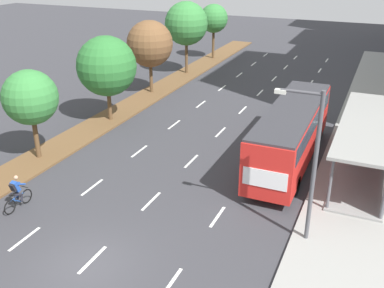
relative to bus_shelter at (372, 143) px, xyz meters
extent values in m
plane|color=#38383D|center=(-9.53, -12.69, -1.87)|extent=(140.00, 140.00, 0.00)
cube|color=brown|center=(-17.83, 7.31, -1.81)|extent=(2.60, 52.00, 0.12)
cube|color=gray|center=(-0.28, 7.31, -1.79)|extent=(4.50, 52.00, 0.15)
cube|color=white|center=(-13.03, -12.32, -1.86)|extent=(0.14, 1.86, 0.01)
cube|color=white|center=(-13.03, -7.38, -1.86)|extent=(0.14, 1.86, 0.01)
cube|color=white|center=(-13.03, -2.44, -1.86)|extent=(0.14, 1.86, 0.01)
cube|color=white|center=(-13.03, 2.50, -1.86)|extent=(0.14, 1.86, 0.01)
cube|color=white|center=(-13.03, 7.44, -1.86)|extent=(0.14, 1.86, 0.01)
cube|color=white|center=(-13.03, 12.38, -1.86)|extent=(0.14, 1.86, 0.01)
cube|color=white|center=(-13.03, 17.32, -1.86)|extent=(0.14, 1.86, 0.01)
cube|color=white|center=(-13.03, 22.26, -1.86)|extent=(0.14, 1.86, 0.01)
cube|color=white|center=(-13.03, 27.20, -1.86)|extent=(0.14, 1.86, 0.01)
cube|color=white|center=(-9.53, -12.32, -1.86)|extent=(0.14, 1.86, 0.01)
cube|color=white|center=(-9.53, -7.38, -1.86)|extent=(0.14, 1.86, 0.01)
cube|color=white|center=(-9.53, -2.44, -1.86)|extent=(0.14, 1.86, 0.01)
cube|color=white|center=(-9.53, 2.50, -1.86)|extent=(0.14, 1.86, 0.01)
cube|color=white|center=(-9.53, 7.44, -1.86)|extent=(0.14, 1.86, 0.01)
cube|color=white|center=(-9.53, 12.38, -1.86)|extent=(0.14, 1.86, 0.01)
cube|color=white|center=(-9.53, 17.32, -1.86)|extent=(0.14, 1.86, 0.01)
cube|color=white|center=(-9.53, 22.26, -1.86)|extent=(0.14, 1.86, 0.01)
cube|color=white|center=(-9.53, 27.20, -1.86)|extent=(0.14, 1.86, 0.01)
cube|color=white|center=(-6.03, -12.32, -1.86)|extent=(0.14, 1.86, 0.01)
cube|color=white|center=(-6.03, -7.38, -1.86)|extent=(0.14, 1.86, 0.01)
cube|color=white|center=(-6.03, -2.44, -1.86)|extent=(0.14, 1.86, 0.01)
cube|color=white|center=(-6.03, 2.50, -1.86)|extent=(0.14, 1.86, 0.01)
cube|color=white|center=(-6.03, 7.44, -1.86)|extent=(0.14, 1.86, 0.01)
cube|color=white|center=(-6.03, 12.38, -1.86)|extent=(0.14, 1.86, 0.01)
cube|color=white|center=(-6.03, 17.32, -1.86)|extent=(0.14, 1.86, 0.01)
cube|color=white|center=(-6.03, 22.26, -1.86)|extent=(0.14, 1.86, 0.01)
cube|color=white|center=(-6.03, 27.20, -1.86)|extent=(0.14, 1.86, 0.01)
cube|color=gray|center=(-0.28, 0.00, -1.67)|extent=(2.60, 10.25, 0.10)
cylinder|color=#56565B|center=(-1.46, -4.88, -0.32)|extent=(0.16, 0.16, 2.60)
cylinder|color=#56565B|center=(-1.46, 4.88, -0.32)|extent=(0.16, 0.16, 2.60)
cube|color=gray|center=(-0.28, 0.00, 1.06)|extent=(2.90, 10.65, 0.16)
cube|color=red|center=(-4.28, -0.29, -0.02)|extent=(2.50, 11.20, 2.80)
cube|color=#2D3D4C|center=(-4.28, -0.29, 0.83)|extent=(2.54, 10.30, 0.90)
cube|color=#333338|center=(-4.28, -0.29, 1.44)|extent=(2.45, 10.98, 0.12)
cube|color=#2D3D4C|center=(-4.28, 5.33, 0.33)|extent=(2.25, 0.06, 1.54)
cube|color=white|center=(-4.28, -5.91, -0.22)|extent=(2.12, 0.04, 0.90)
cylinder|color=black|center=(-5.38, 3.18, -1.37)|extent=(0.30, 1.00, 1.00)
cylinder|color=black|center=(-3.18, 3.18, -1.37)|extent=(0.30, 1.00, 1.00)
cylinder|color=black|center=(-5.38, -3.77, -1.37)|extent=(0.30, 1.00, 1.00)
cylinder|color=black|center=(-3.18, -3.77, -1.37)|extent=(0.30, 1.00, 1.00)
torus|color=black|center=(-15.04, -9.92, -1.51)|extent=(0.06, 0.72, 0.72)
torus|color=black|center=(-15.04, -11.02, -1.51)|extent=(0.06, 0.72, 0.72)
cylinder|color=#234C99|center=(-15.04, -10.47, -1.23)|extent=(0.05, 0.94, 0.05)
cylinder|color=#234C99|center=(-15.04, -10.57, -1.41)|extent=(0.05, 0.57, 0.42)
cylinder|color=#234C99|center=(-15.04, -10.67, -1.21)|extent=(0.04, 0.04, 0.40)
cube|color=black|center=(-15.04, -10.67, -1.01)|extent=(0.12, 0.24, 0.06)
cylinder|color=black|center=(-15.04, -9.97, -0.96)|extent=(0.46, 0.04, 0.04)
cube|color=#234CA8|center=(-15.04, -10.49, -0.68)|extent=(0.30, 0.36, 0.59)
cube|color=black|center=(-15.04, -10.65, -0.66)|extent=(0.26, 0.26, 0.42)
sphere|color=tan|center=(-15.04, -10.37, -0.26)|extent=(0.20, 0.20, 0.20)
cylinder|color=#23232D|center=(-15.16, -10.52, -1.08)|extent=(0.12, 0.42, 0.25)
cylinder|color=#23232D|center=(-15.16, -10.35, -1.34)|extent=(0.10, 0.17, 0.41)
cylinder|color=#23232D|center=(-14.92, -10.52, -1.08)|extent=(0.12, 0.42, 0.25)
cylinder|color=#23232D|center=(-14.92, -10.35, -1.34)|extent=(0.10, 0.17, 0.41)
cylinder|color=#234CA8|center=(-15.21, -10.27, -0.63)|extent=(0.09, 0.47, 0.28)
cylinder|color=#234CA8|center=(-14.87, -10.27, -0.63)|extent=(0.09, 0.47, 0.28)
cylinder|color=brown|center=(-17.96, -5.72, -0.50)|extent=(0.28, 0.28, 2.50)
sphere|color=#38843D|center=(-17.96, -5.72, 1.93)|extent=(3.13, 3.13, 3.13)
cylinder|color=brown|center=(-17.60, 1.39, -0.58)|extent=(0.28, 0.28, 2.33)
sphere|color=#2D7533|center=(-17.60, 1.39, 2.14)|extent=(4.15, 4.15, 4.15)
cylinder|color=brown|center=(-18.07, 8.51, -0.41)|extent=(0.28, 0.28, 2.68)
sphere|color=brown|center=(-18.07, 8.51, 2.36)|extent=(3.83, 3.83, 3.83)
cylinder|color=brown|center=(-17.98, 15.63, -0.13)|extent=(0.28, 0.28, 3.23)
sphere|color=#38843D|center=(-17.98, 15.63, 3.02)|extent=(4.11, 4.11, 4.11)
cylinder|color=brown|center=(-17.92, 22.75, -0.16)|extent=(0.28, 0.28, 3.18)
sphere|color=#38843D|center=(-17.92, 22.75, 2.58)|extent=(3.07, 3.07, 3.07)
cylinder|color=#4C4C51|center=(-1.93, -7.58, 1.53)|extent=(0.18, 0.18, 6.50)
cylinder|color=#4C4C51|center=(-2.73, -7.58, 4.63)|extent=(1.60, 0.12, 0.12)
cube|color=silver|center=(-3.53, -7.58, 4.56)|extent=(0.44, 0.24, 0.16)
camera|label=1|loc=(-0.03, -24.05, 9.60)|focal=41.85mm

